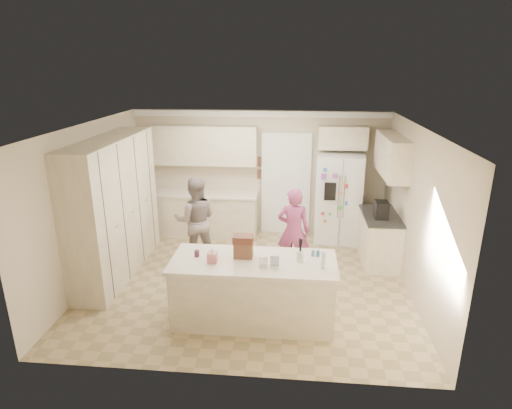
# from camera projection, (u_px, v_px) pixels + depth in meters

# --- Properties ---
(floor) EXTENTS (5.20, 4.60, 0.02)m
(floor) POSITION_uv_depth(u_px,v_px,m) (248.00, 281.00, 7.22)
(floor) COLOR tan
(floor) RESTS_ON ground
(ceiling) EXTENTS (5.20, 4.60, 0.02)m
(ceiling) POSITION_uv_depth(u_px,v_px,m) (247.00, 126.00, 6.39)
(ceiling) COLOR white
(ceiling) RESTS_ON wall_back
(wall_back) EXTENTS (5.20, 0.02, 2.60)m
(wall_back) POSITION_uv_depth(u_px,v_px,m) (260.00, 173.00, 8.99)
(wall_back) COLOR beige
(wall_back) RESTS_ON ground
(wall_front) EXTENTS (5.20, 0.02, 2.60)m
(wall_front) POSITION_uv_depth(u_px,v_px,m) (224.00, 277.00, 4.62)
(wall_front) COLOR beige
(wall_front) RESTS_ON ground
(wall_left) EXTENTS (0.02, 4.60, 2.60)m
(wall_left) POSITION_uv_depth(u_px,v_px,m) (90.00, 203.00, 7.04)
(wall_left) COLOR beige
(wall_left) RESTS_ON ground
(wall_right) EXTENTS (0.02, 4.60, 2.60)m
(wall_right) POSITION_uv_depth(u_px,v_px,m) (416.00, 213.00, 6.58)
(wall_right) COLOR beige
(wall_right) RESTS_ON ground
(crown_back) EXTENTS (5.20, 0.08, 0.12)m
(crown_back) POSITION_uv_depth(u_px,v_px,m) (260.00, 114.00, 8.55)
(crown_back) COLOR white
(crown_back) RESTS_ON wall_back
(pantry_bank) EXTENTS (0.60, 2.60, 2.35)m
(pantry_bank) POSITION_uv_depth(u_px,v_px,m) (114.00, 207.00, 7.24)
(pantry_bank) COLOR #F2E2C0
(pantry_bank) RESTS_ON floor
(back_base_cab) EXTENTS (2.20, 0.60, 0.88)m
(back_base_cab) POSITION_uv_depth(u_px,v_px,m) (205.00, 214.00, 9.07)
(back_base_cab) COLOR #F2E2C0
(back_base_cab) RESTS_ON floor
(back_countertop) EXTENTS (2.24, 0.63, 0.04)m
(back_countertop) POSITION_uv_depth(u_px,v_px,m) (204.00, 194.00, 8.91)
(back_countertop) COLOR silver
(back_countertop) RESTS_ON back_base_cab
(back_upper_cab) EXTENTS (2.20, 0.35, 0.80)m
(back_upper_cab) POSITION_uv_depth(u_px,v_px,m) (203.00, 145.00, 8.73)
(back_upper_cab) COLOR #F2E2C0
(back_upper_cab) RESTS_ON wall_back
(doorway_opening) EXTENTS (0.90, 0.06, 2.10)m
(doorway_opening) POSITION_uv_depth(u_px,v_px,m) (286.00, 185.00, 8.99)
(doorway_opening) COLOR black
(doorway_opening) RESTS_ON floor
(doorway_casing) EXTENTS (1.02, 0.03, 2.22)m
(doorway_casing) POSITION_uv_depth(u_px,v_px,m) (286.00, 186.00, 8.96)
(doorway_casing) COLOR white
(doorway_casing) RESTS_ON floor
(wall_frame_upper) EXTENTS (0.15, 0.02, 0.20)m
(wall_frame_upper) POSITION_uv_depth(u_px,v_px,m) (261.00, 162.00, 8.87)
(wall_frame_upper) COLOR brown
(wall_frame_upper) RESTS_ON wall_back
(wall_frame_lower) EXTENTS (0.15, 0.02, 0.20)m
(wall_frame_lower) POSITION_uv_depth(u_px,v_px,m) (261.00, 174.00, 8.96)
(wall_frame_lower) COLOR brown
(wall_frame_lower) RESTS_ON wall_back
(refrigerator) EXTENTS (0.98, 0.81, 1.80)m
(refrigerator) POSITION_uv_depth(u_px,v_px,m) (339.00, 199.00, 8.61)
(refrigerator) COLOR white
(refrigerator) RESTS_ON floor
(fridge_seam) EXTENTS (0.02, 0.02, 1.78)m
(fridge_seam) POSITION_uv_depth(u_px,v_px,m) (341.00, 204.00, 8.28)
(fridge_seam) COLOR gray
(fridge_seam) RESTS_ON refrigerator
(fridge_dispenser) EXTENTS (0.22, 0.03, 0.35)m
(fridge_dispenser) POSITION_uv_depth(u_px,v_px,m) (330.00, 192.00, 8.21)
(fridge_dispenser) COLOR black
(fridge_dispenser) RESTS_ON refrigerator
(fridge_handle_l) EXTENTS (0.02, 0.02, 0.85)m
(fridge_handle_l) POSITION_uv_depth(u_px,v_px,m) (339.00, 197.00, 8.22)
(fridge_handle_l) COLOR silver
(fridge_handle_l) RESTS_ON refrigerator
(fridge_handle_r) EXTENTS (0.02, 0.02, 0.85)m
(fridge_handle_r) POSITION_uv_depth(u_px,v_px,m) (344.00, 197.00, 8.21)
(fridge_handle_r) COLOR silver
(fridge_handle_r) RESTS_ON refrigerator
(over_fridge_cab) EXTENTS (0.95, 0.35, 0.45)m
(over_fridge_cab) POSITION_uv_depth(u_px,v_px,m) (343.00, 138.00, 8.41)
(over_fridge_cab) COLOR #F2E2C0
(over_fridge_cab) RESTS_ON wall_back
(right_base_cab) EXTENTS (0.60, 1.20, 0.88)m
(right_base_cab) POSITION_uv_depth(u_px,v_px,m) (379.00, 239.00, 7.82)
(right_base_cab) COLOR #F2E2C0
(right_base_cab) RESTS_ON floor
(right_countertop) EXTENTS (0.63, 1.24, 0.04)m
(right_countertop) POSITION_uv_depth(u_px,v_px,m) (381.00, 215.00, 7.68)
(right_countertop) COLOR #2D2B28
(right_countertop) RESTS_ON right_base_cab
(right_upper_cab) EXTENTS (0.35, 1.50, 0.70)m
(right_upper_cab) POSITION_uv_depth(u_px,v_px,m) (392.00, 156.00, 7.52)
(right_upper_cab) COLOR #F2E2C0
(right_upper_cab) RESTS_ON wall_right
(coffee_maker) EXTENTS (0.22, 0.28, 0.30)m
(coffee_maker) POSITION_uv_depth(u_px,v_px,m) (381.00, 210.00, 7.44)
(coffee_maker) COLOR black
(coffee_maker) RESTS_ON right_countertop
(island_base) EXTENTS (2.20, 0.90, 0.88)m
(island_base) POSITION_uv_depth(u_px,v_px,m) (253.00, 292.00, 6.02)
(island_base) COLOR #F2E2C0
(island_base) RESTS_ON floor
(island_top) EXTENTS (2.28, 0.96, 0.05)m
(island_top) POSITION_uv_depth(u_px,v_px,m) (253.00, 262.00, 5.88)
(island_top) COLOR silver
(island_top) RESTS_ON island_base
(utensil_crock) EXTENTS (0.13, 0.13, 0.15)m
(utensil_crock) POSITION_uv_depth(u_px,v_px,m) (301.00, 256.00, 5.83)
(utensil_crock) COLOR white
(utensil_crock) RESTS_ON island_top
(tissue_box) EXTENTS (0.13, 0.13, 0.14)m
(tissue_box) POSITION_uv_depth(u_px,v_px,m) (212.00, 257.00, 5.80)
(tissue_box) COLOR #CF767C
(tissue_box) RESTS_ON island_top
(tissue_plume) EXTENTS (0.08, 0.08, 0.08)m
(tissue_plume) POSITION_uv_depth(u_px,v_px,m) (212.00, 250.00, 5.77)
(tissue_plume) COLOR white
(tissue_plume) RESTS_ON tissue_box
(dollhouse_body) EXTENTS (0.26, 0.18, 0.22)m
(dollhouse_body) POSITION_uv_depth(u_px,v_px,m) (243.00, 250.00, 5.94)
(dollhouse_body) COLOR brown
(dollhouse_body) RESTS_ON island_top
(dollhouse_roof) EXTENTS (0.28, 0.20, 0.10)m
(dollhouse_roof) POSITION_uv_depth(u_px,v_px,m) (243.00, 239.00, 5.89)
(dollhouse_roof) COLOR #592D1E
(dollhouse_roof) RESTS_ON dollhouse_body
(jam_jar) EXTENTS (0.07, 0.07, 0.09)m
(jam_jar) POSITION_uv_depth(u_px,v_px,m) (197.00, 254.00, 5.97)
(jam_jar) COLOR #59263F
(jam_jar) RESTS_ON island_top
(greeting_card_a) EXTENTS (0.12, 0.06, 0.16)m
(greeting_card_a) POSITION_uv_depth(u_px,v_px,m) (263.00, 262.00, 5.64)
(greeting_card_a) COLOR white
(greeting_card_a) RESTS_ON island_top
(greeting_card_b) EXTENTS (0.12, 0.05, 0.16)m
(greeting_card_b) POSITION_uv_depth(u_px,v_px,m) (275.00, 261.00, 5.67)
(greeting_card_b) COLOR silver
(greeting_card_b) RESTS_ON island_top
(water_bottle) EXTENTS (0.07, 0.07, 0.24)m
(water_bottle) POSITION_uv_depth(u_px,v_px,m) (324.00, 260.00, 5.60)
(water_bottle) COLOR silver
(water_bottle) RESTS_ON island_top
(shaker_salt) EXTENTS (0.05, 0.05, 0.09)m
(shaker_salt) POSITION_uv_depth(u_px,v_px,m) (313.00, 253.00, 5.99)
(shaker_salt) COLOR #416A96
(shaker_salt) RESTS_ON island_top
(shaker_pepper) EXTENTS (0.05, 0.05, 0.09)m
(shaker_pepper) POSITION_uv_depth(u_px,v_px,m) (318.00, 253.00, 5.98)
(shaker_pepper) COLOR #416A96
(shaker_pepper) RESTS_ON island_top
(teen_boy) EXTENTS (0.88, 0.74, 1.61)m
(teen_boy) POSITION_uv_depth(u_px,v_px,m) (196.00, 220.00, 7.71)
(teen_boy) COLOR gray
(teen_boy) RESTS_ON floor
(teen_girl) EXTENTS (0.59, 0.42, 1.53)m
(teen_girl) POSITION_uv_depth(u_px,v_px,m) (293.00, 231.00, 7.33)
(teen_girl) COLOR #9D3D79
(teen_girl) RESTS_ON floor
(fridge_magnets) EXTENTS (0.76, 0.02, 1.44)m
(fridge_magnets) POSITION_uv_depth(u_px,v_px,m) (341.00, 204.00, 8.27)
(fridge_magnets) COLOR tan
(fridge_magnets) RESTS_ON refrigerator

